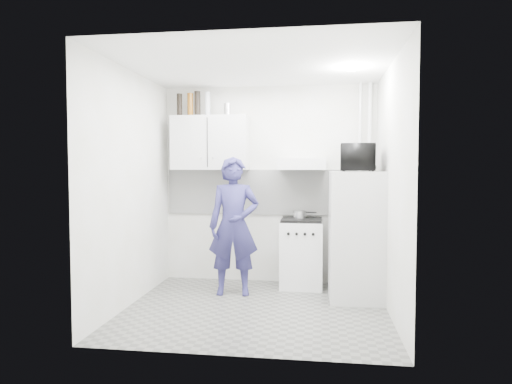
# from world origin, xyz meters

# --- Properties ---
(floor) EXTENTS (2.80, 2.80, 0.00)m
(floor) POSITION_xyz_m (0.00, 0.00, 0.00)
(floor) COLOR slate
(floor) RESTS_ON ground
(ceiling) EXTENTS (2.80, 2.80, 0.00)m
(ceiling) POSITION_xyz_m (0.00, 0.00, 2.60)
(ceiling) COLOR white
(ceiling) RESTS_ON wall_back
(wall_back) EXTENTS (2.80, 0.00, 2.80)m
(wall_back) POSITION_xyz_m (0.00, 1.25, 1.30)
(wall_back) COLOR beige
(wall_back) RESTS_ON floor
(wall_left) EXTENTS (0.00, 2.60, 2.60)m
(wall_left) POSITION_xyz_m (-1.40, 0.00, 1.30)
(wall_left) COLOR beige
(wall_left) RESTS_ON floor
(wall_right) EXTENTS (0.00, 2.60, 2.60)m
(wall_right) POSITION_xyz_m (1.40, 0.00, 1.30)
(wall_right) COLOR beige
(wall_right) RESTS_ON floor
(person) EXTENTS (0.65, 0.47, 1.65)m
(person) POSITION_xyz_m (-0.34, 0.56, 0.83)
(person) COLOR navy
(person) RESTS_ON floor
(stove) EXTENTS (0.53, 0.53, 0.85)m
(stove) POSITION_xyz_m (0.45, 1.00, 0.42)
(stove) COLOR silver
(stove) RESTS_ON floor
(fridge) EXTENTS (0.63, 0.63, 1.48)m
(fridge) POSITION_xyz_m (1.10, 0.52, 0.74)
(fridge) COLOR silver
(fridge) RESTS_ON floor
(stove_top) EXTENTS (0.51, 0.51, 0.03)m
(stove_top) POSITION_xyz_m (0.45, 1.00, 0.86)
(stove_top) COLOR black
(stove_top) RESTS_ON stove
(saucepan) EXTENTS (0.16, 0.16, 0.09)m
(saucepan) POSITION_xyz_m (0.42, 1.08, 0.92)
(saucepan) COLOR silver
(saucepan) RESTS_ON stove_top
(microwave) EXTENTS (0.57, 0.40, 0.31)m
(microwave) POSITION_xyz_m (1.10, 0.52, 1.64)
(microwave) COLOR black
(microwave) RESTS_ON fridge
(bottle_a) EXTENTS (0.07, 0.07, 0.30)m
(bottle_a) POSITION_xyz_m (-1.17, 1.07, 2.35)
(bottle_a) COLOR black
(bottle_a) RESTS_ON upper_cabinet
(bottle_b) EXTENTS (0.08, 0.08, 0.30)m
(bottle_b) POSITION_xyz_m (-1.02, 1.07, 2.35)
(bottle_b) COLOR brown
(bottle_b) RESTS_ON upper_cabinet
(bottle_c) EXTENTS (0.08, 0.08, 0.33)m
(bottle_c) POSITION_xyz_m (-0.92, 1.07, 2.36)
(bottle_c) COLOR black
(bottle_c) RESTS_ON upper_cabinet
(bottle_d) EXTENTS (0.07, 0.07, 0.31)m
(bottle_d) POSITION_xyz_m (-0.79, 1.07, 2.36)
(bottle_d) COLOR #B2B7BC
(bottle_d) RESTS_ON upper_cabinet
(canister_b) EXTENTS (0.09, 0.09, 0.16)m
(canister_b) POSITION_xyz_m (-0.52, 1.07, 2.28)
(canister_b) COLOR silver
(canister_b) RESTS_ON upper_cabinet
(upper_cabinet) EXTENTS (1.00, 0.35, 0.70)m
(upper_cabinet) POSITION_xyz_m (-0.75, 1.07, 1.85)
(upper_cabinet) COLOR silver
(upper_cabinet) RESTS_ON wall_back
(range_hood) EXTENTS (0.60, 0.50, 0.14)m
(range_hood) POSITION_xyz_m (0.45, 1.00, 1.57)
(range_hood) COLOR silver
(range_hood) RESTS_ON wall_back
(backsplash) EXTENTS (2.74, 0.03, 0.60)m
(backsplash) POSITION_xyz_m (0.00, 1.24, 1.20)
(backsplash) COLOR white
(backsplash) RESTS_ON wall_back
(pipe_a) EXTENTS (0.05, 0.05, 2.60)m
(pipe_a) POSITION_xyz_m (1.30, 1.17, 1.30)
(pipe_a) COLOR silver
(pipe_a) RESTS_ON floor
(pipe_b) EXTENTS (0.04, 0.04, 2.60)m
(pipe_b) POSITION_xyz_m (1.18, 1.17, 1.30)
(pipe_b) COLOR silver
(pipe_b) RESTS_ON floor
(ceiling_spot_fixture) EXTENTS (0.10, 0.10, 0.02)m
(ceiling_spot_fixture) POSITION_xyz_m (1.00, 0.20, 2.57)
(ceiling_spot_fixture) COLOR white
(ceiling_spot_fixture) RESTS_ON ceiling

